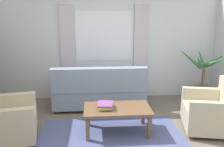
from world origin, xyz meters
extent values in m
plane|color=#6B6056|center=(0.00, 0.00, 0.00)|extent=(6.24, 6.24, 0.00)
cube|color=silver|center=(0.00, 2.26, 1.30)|extent=(5.32, 0.12, 2.60)
cube|color=white|center=(0.00, 2.20, 1.45)|extent=(1.30, 0.01, 1.10)
cube|color=silver|center=(-0.83, 2.17, 1.45)|extent=(0.32, 0.06, 1.40)
cube|color=silver|center=(0.83, 2.17, 1.45)|extent=(0.32, 0.06, 1.40)
cube|color=#4C5684|center=(0.00, 0.00, 0.01)|extent=(2.36, 1.92, 0.01)
cube|color=gray|center=(-0.15, 1.62, 0.25)|extent=(1.90, 0.80, 0.38)
cube|color=gray|center=(-0.15, 1.30, 0.68)|extent=(1.90, 0.20, 0.48)
cube|color=gray|center=(0.72, 1.62, 0.56)|extent=(0.16, 0.80, 0.24)
cube|color=gray|center=(-1.02, 1.62, 0.56)|extent=(0.16, 0.80, 0.24)
cylinder|color=brown|center=(0.70, 1.92, 0.03)|extent=(0.06, 0.06, 0.06)
cylinder|color=brown|center=(-1.00, 1.92, 0.03)|extent=(0.06, 0.06, 0.06)
cylinder|color=brown|center=(0.70, 1.32, 0.03)|extent=(0.06, 0.06, 0.06)
cylinder|color=brown|center=(-1.00, 1.32, 0.03)|extent=(0.06, 0.06, 0.06)
cube|color=#BCB293|center=(-1.60, 0.32, 0.24)|extent=(0.94, 0.97, 0.36)
cube|color=#BCB293|center=(-1.53, -0.03, 0.53)|extent=(0.81, 0.27, 0.22)
cube|color=#BCB293|center=(-1.67, 0.67, 0.53)|extent=(0.81, 0.27, 0.22)
cylinder|color=brown|center=(-1.22, 0.05, 0.03)|extent=(0.05, 0.05, 0.06)
cylinder|color=brown|center=(-1.35, 0.71, 0.03)|extent=(0.05, 0.05, 0.06)
cube|color=#BCB293|center=(1.68, 0.39, 0.24)|extent=(0.96, 0.99, 0.36)
cube|color=#BCB293|center=(1.76, 0.74, 0.53)|extent=(0.81, 0.29, 0.22)
cube|color=#BCB293|center=(1.60, 0.04, 0.53)|extent=(0.81, 0.29, 0.22)
cylinder|color=brown|center=(1.44, 0.79, 0.03)|extent=(0.05, 0.05, 0.06)
cylinder|color=brown|center=(1.30, 0.12, 0.03)|extent=(0.05, 0.05, 0.06)
cylinder|color=brown|center=(2.06, 0.65, 0.03)|extent=(0.05, 0.05, 0.06)
cube|color=brown|center=(0.12, 0.42, 0.42)|extent=(1.10, 0.64, 0.04)
cube|color=brown|center=(-0.37, 0.16, 0.20)|extent=(0.06, 0.06, 0.40)
cube|color=brown|center=(0.61, 0.16, 0.20)|extent=(0.06, 0.06, 0.40)
cube|color=brown|center=(-0.37, 0.68, 0.20)|extent=(0.06, 0.06, 0.40)
cube|color=brown|center=(0.61, 0.68, 0.20)|extent=(0.06, 0.06, 0.40)
cube|color=#5B8E93|center=(-0.07, 0.43, 0.46)|extent=(0.24, 0.30, 0.03)
cube|color=gold|center=(-0.08, 0.42, 0.48)|extent=(0.22, 0.32, 0.03)
cube|color=#7F478C|center=(-0.08, 0.41, 0.51)|extent=(0.27, 0.31, 0.03)
cylinder|color=#56565B|center=(2.16, 1.69, 0.18)|extent=(0.40, 0.40, 0.36)
cylinder|color=brown|center=(2.16, 1.69, 0.56)|extent=(0.07, 0.07, 0.40)
cone|color=#38753D|center=(2.43, 1.74, 0.96)|extent=(0.57, 0.23, 0.31)
cone|color=#38753D|center=(2.20, 1.98, 0.96)|extent=(0.16, 0.54, 0.42)
cone|color=#38753D|center=(1.88, 1.85, 0.98)|extent=(0.52, 0.39, 0.48)
cone|color=#38753D|center=(1.94, 1.48, 0.97)|extent=(0.43, 0.50, 0.41)
cone|color=#38753D|center=(2.26, 1.37, 1.00)|extent=(0.24, 0.65, 0.41)
camera|label=1|loc=(-0.25, -3.29, 1.97)|focal=38.73mm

